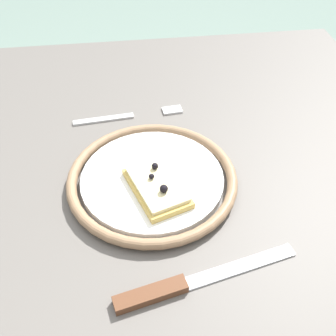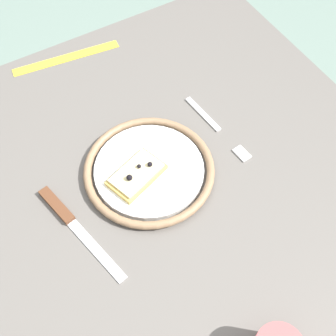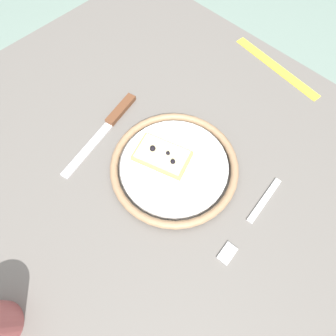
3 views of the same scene
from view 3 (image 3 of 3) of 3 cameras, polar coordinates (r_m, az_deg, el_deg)
name	(u,v)px [view 3 (image 3 of 3)]	position (r m, az deg, el deg)	size (l,w,h in m)	color
ground_plane	(161,241)	(1.28, -1.42, -14.61)	(6.00, 6.00, 0.00)	slate
dining_table	(155,183)	(0.67, -2.65, -3.02)	(1.04, 0.92, 0.74)	#5B5651
plate	(174,166)	(0.57, 1.26, 0.38)	(0.26, 0.26, 0.02)	white
pizza_slice_near	(162,155)	(0.56, -1.20, 2.59)	(0.12, 0.10, 0.03)	tan
knife	(112,120)	(0.64, -11.22, 9.54)	(0.07, 0.24, 0.01)	silver
fork	(251,219)	(0.56, 16.47, -9.87)	(0.04, 0.20, 0.00)	silver
measuring_tape	(276,67)	(0.79, 21.01, 18.47)	(0.26, 0.02, 0.00)	yellow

